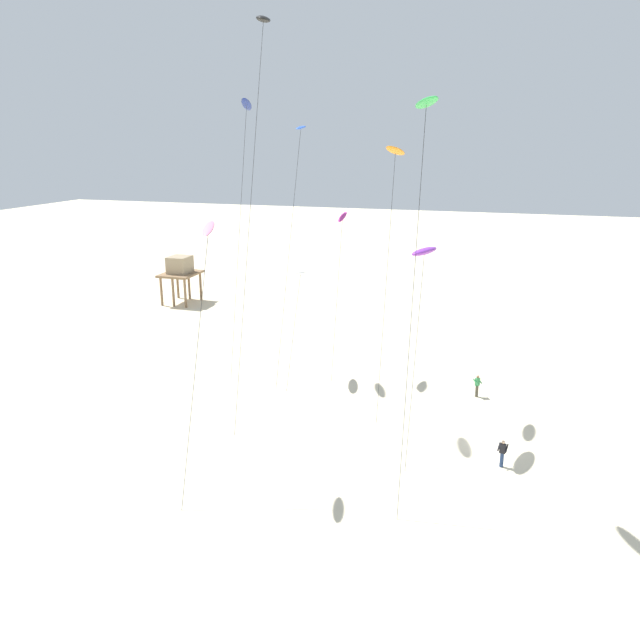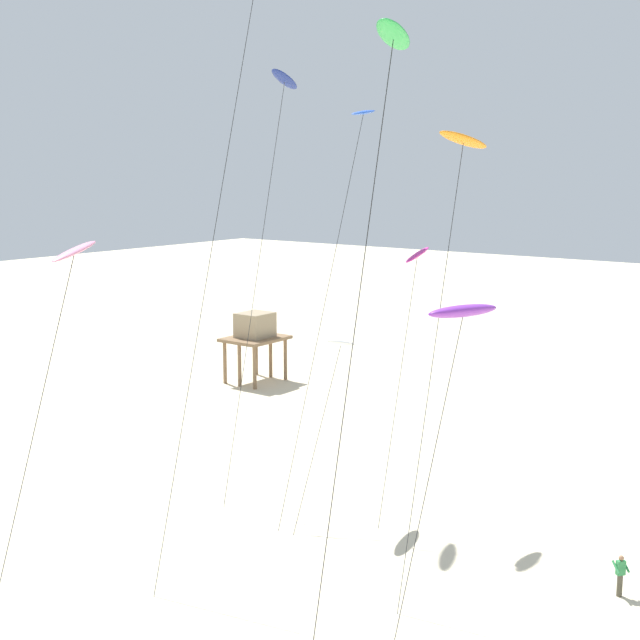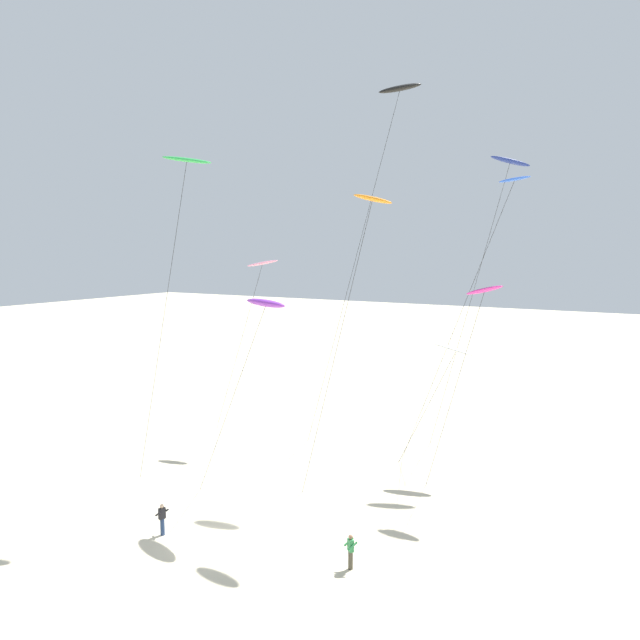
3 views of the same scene
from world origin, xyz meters
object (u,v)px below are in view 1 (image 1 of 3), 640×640
(kite_blue, at_px, (300,135))
(kite_flyer_middle, at_px, (502,453))
(kite_white, at_px, (300,274))
(kite_navy, at_px, (246,108))
(kite_black, at_px, (263,23))
(kite_orange, at_px, (395,154))
(kite_pink, at_px, (208,232))
(kite_magenta, at_px, (342,219))
(kite_green, at_px, (426,107))
(stilt_house, at_px, (180,269))
(kite_purple, at_px, (424,252))
(kite_flyer_nearest, at_px, (477,385))

(kite_blue, xyz_separation_m, kite_flyer_middle, (-13.49, -16.65, -17.56))
(kite_white, bearing_deg, kite_navy, 68.64)
(kite_black, bearing_deg, kite_flyer_middle, -110.15)
(kite_orange, xyz_separation_m, kite_pink, (-12.51, 7.39, -3.74))
(kite_orange, distance_m, kite_flyer_middle, 19.94)
(kite_magenta, bearing_deg, kite_flyer_middle, -134.66)
(kite_black, xyz_separation_m, kite_green, (-8.30, -11.56, -5.57))
(kite_flyer_middle, bearing_deg, kite_navy, 58.79)
(kite_pink, bearing_deg, kite_blue, 3.35)
(kite_orange, height_order, stilt_house, kite_orange)
(kite_purple, relative_size, kite_green, 0.60)
(kite_blue, height_order, kite_flyer_nearest, kite_blue)
(kite_purple, height_order, kite_flyer_nearest, kite_purple)
(kite_purple, height_order, stilt_house, kite_purple)
(kite_purple, relative_size, kite_flyer_middle, 7.27)
(kite_navy, relative_size, kite_flyer_nearest, 12.73)
(kite_green, xyz_separation_m, kite_navy, (14.75, 15.67, 0.84))
(kite_white, distance_m, stilt_house, 27.01)
(kite_black, distance_m, kite_blue, 10.01)
(kite_purple, height_order, kite_white, kite_purple)
(kite_blue, xyz_separation_m, kite_navy, (-0.98, 3.99, 1.98))
(kite_navy, bearing_deg, kite_purple, -122.21)
(kite_orange, bearing_deg, kite_pink, 149.43)
(kite_green, bearing_deg, kite_black, 54.30)
(kite_white, bearing_deg, kite_purple, -126.61)
(kite_magenta, bearing_deg, kite_blue, 80.78)
(kite_green, xyz_separation_m, kite_flyer_nearest, (12.15, -3.02, -18.71))
(kite_white, xyz_separation_m, kite_flyer_middle, (-10.59, -15.74, -7.30))
(kite_pink, bearing_deg, stilt_house, 32.36)
(kite_blue, relative_size, kite_flyer_middle, 11.52)
(kite_purple, bearing_deg, kite_flyer_middle, -118.24)
(kite_navy, bearing_deg, kite_magenta, -86.97)
(kite_purple, height_order, kite_blue, kite_blue)
(kite_pink, relative_size, kite_flyer_middle, 8.43)
(kite_magenta, distance_m, kite_orange, 8.59)
(kite_purple, bearing_deg, kite_magenta, 37.52)
(kite_purple, relative_size, kite_navy, 0.57)
(kite_pink, bearing_deg, kite_navy, 16.46)
(kite_purple, distance_m, kite_pink, 12.78)
(kite_magenta, relative_size, kite_flyer_middle, 7.69)
(kite_purple, height_order, kite_green, kite_green)
(kite_white, xyz_separation_m, stilt_house, (17.22, 20.37, -4.26))
(kite_green, bearing_deg, stilt_house, 46.03)
(kite_white, relative_size, stilt_house, 1.61)
(kite_orange, height_order, kite_white, kite_orange)
(kite_orange, distance_m, stilt_house, 36.76)
(kite_white, relative_size, kite_flyer_middle, 5.23)
(kite_blue, bearing_deg, kite_green, -143.40)
(kite_green, bearing_deg, kite_magenta, 28.12)
(kite_pink, xyz_separation_m, kite_white, (15.17, 0.15, -5.31))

